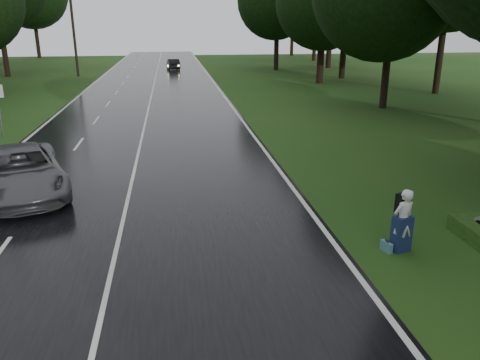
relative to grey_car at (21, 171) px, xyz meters
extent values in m
plane|color=#224314|center=(3.63, -6.92, -0.85)|extent=(160.00, 160.00, 0.00)
cube|color=black|center=(3.63, 13.08, -0.83)|extent=(12.00, 140.00, 0.04)
cube|color=silver|center=(3.63, 13.08, -0.80)|extent=(0.12, 140.00, 0.01)
imported|color=#505256|center=(0.00, 0.00, 0.00)|extent=(4.46, 6.36, 1.61)
imported|color=black|center=(5.61, 45.18, -0.16)|extent=(1.73, 4.05, 1.30)
imported|color=silver|center=(11.04, -5.89, 0.01)|extent=(0.72, 0.58, 1.71)
cube|color=#16244A|center=(11.04, -5.89, -0.37)|extent=(0.55, 0.45, 0.96)
cube|color=black|center=(11.11, -5.65, 0.39)|extent=(0.43, 0.31, 0.55)
cube|color=teal|center=(10.66, -5.90, -0.71)|extent=(0.21, 0.40, 0.27)
camera|label=1|loc=(5.26, -16.50, 4.89)|focal=35.57mm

